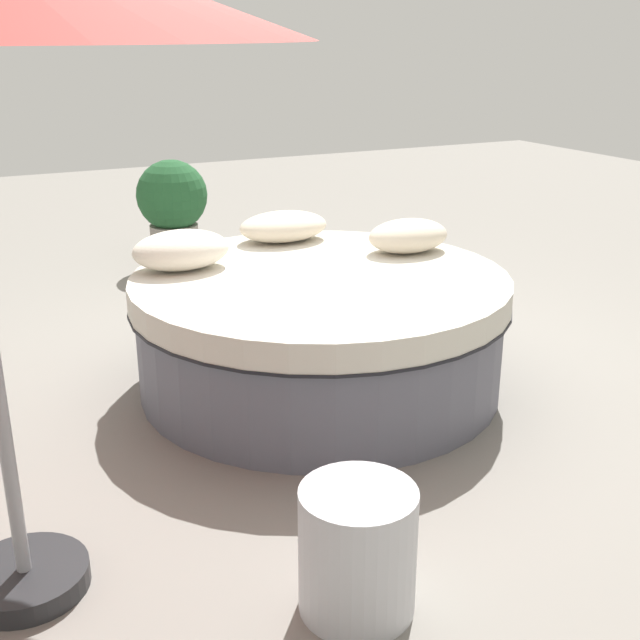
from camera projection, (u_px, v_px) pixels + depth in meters
ground_plane at (320, 385)px, 4.45m from camera, size 16.00×16.00×0.00m
round_bed at (320, 330)px, 4.33m from camera, size 2.02×2.02×0.64m
throw_pillow_0 at (408, 236)px, 4.64m from camera, size 0.49×0.33×0.19m
throw_pillow_1 at (283, 226)px, 4.88m from camera, size 0.56×0.37×0.18m
throw_pillow_2 at (181, 250)px, 4.30m from camera, size 0.53×0.36×0.21m
planter at (173, 207)px, 6.50m from camera, size 0.57×0.57×0.89m
side_table at (357, 550)px, 2.65m from camera, size 0.40×0.40×0.45m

